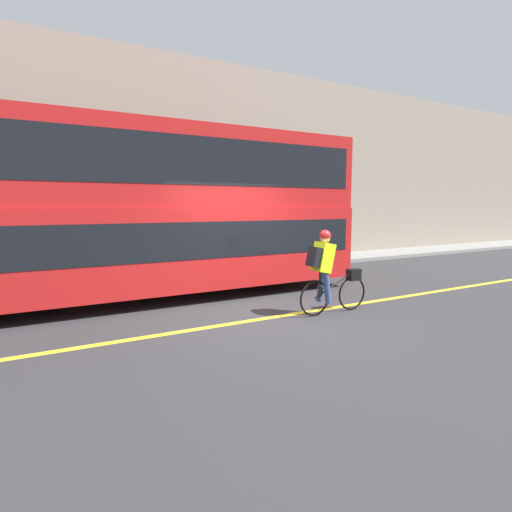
% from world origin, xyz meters
% --- Properties ---
extents(ground_plane, '(80.00, 80.00, 0.00)m').
position_xyz_m(ground_plane, '(0.00, 0.00, 0.00)').
color(ground_plane, '#2D2D30').
extents(road_center_line, '(50.00, 0.14, 0.01)m').
position_xyz_m(road_center_line, '(0.00, 0.02, 0.00)').
color(road_center_line, yellow).
rests_on(road_center_line, ground_plane).
extents(sidewalk_curb, '(60.00, 1.85, 0.13)m').
position_xyz_m(sidewalk_curb, '(0.00, 5.57, 0.06)').
color(sidewalk_curb, gray).
rests_on(sidewalk_curb, ground_plane).
extents(building_facade, '(60.00, 0.30, 6.71)m').
position_xyz_m(building_facade, '(0.00, 6.65, 3.35)').
color(building_facade, gray).
rests_on(building_facade, ground_plane).
extents(bus, '(9.35, 2.50, 3.66)m').
position_xyz_m(bus, '(-1.48, 2.70, 2.02)').
color(bus, black).
rests_on(bus, ground_plane).
extents(cyclist_on_bike, '(1.56, 0.32, 1.59)m').
position_xyz_m(cyclist_on_bike, '(1.06, -0.27, 0.86)').
color(cyclist_on_bike, black).
rests_on(cyclist_on_bike, ground_plane).
extents(trash_bin, '(0.48, 0.48, 0.88)m').
position_xyz_m(trash_bin, '(1.31, 5.48, 0.57)').
color(trash_bin, '#262628').
rests_on(trash_bin, sidewalk_curb).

